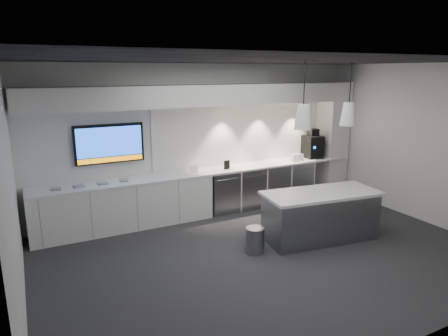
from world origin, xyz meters
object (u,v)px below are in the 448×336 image
wall_tv (109,144)px  island (320,215)px  bin (255,240)px  coffee_machine (313,146)px

wall_tv → island: wall_tv is taller
wall_tv → bin: wall_tv is taller
wall_tv → coffee_machine: wall_tv is taller
bin → island: bearing=-2.3°
bin → coffee_machine: coffee_machine is taller
island → coffee_machine: (1.49, 2.09, 0.75)m
wall_tv → coffee_machine: size_ratio=1.87×
island → bin: 1.30m
island → wall_tv: bearing=149.9°
coffee_machine → bin: bearing=-138.0°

